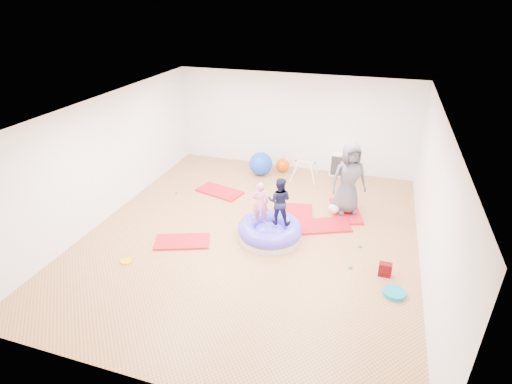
% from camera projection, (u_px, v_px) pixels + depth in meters
% --- Properties ---
extents(room, '(7.01, 8.01, 2.81)m').
position_uv_depth(room, '(252.00, 177.00, 8.22)').
color(room, '#CB7852').
rests_on(room, ground).
extents(gym_mat_front_left, '(1.29, 0.95, 0.05)m').
position_uv_depth(gym_mat_front_left, '(182.00, 242.00, 8.54)').
color(gym_mat_front_left, red).
rests_on(gym_mat_front_left, ground).
extents(gym_mat_mid_left, '(1.33, 0.90, 0.05)m').
position_uv_depth(gym_mat_mid_left, '(220.00, 191.00, 10.67)').
color(gym_mat_mid_left, red).
rests_on(gym_mat_mid_left, ground).
extents(gym_mat_center_back, '(0.89, 1.39, 0.05)m').
position_uv_depth(gym_mat_center_back, '(299.00, 217.00, 9.45)').
color(gym_mat_center_back, red).
rests_on(gym_mat_center_back, ground).
extents(gym_mat_right, '(1.41, 1.09, 0.05)m').
position_uv_depth(gym_mat_right, '(322.00, 226.00, 9.12)').
color(gym_mat_right, red).
rests_on(gym_mat_right, ground).
extents(gym_mat_rear_right, '(0.94, 1.37, 0.05)m').
position_uv_depth(gym_mat_rear_right, '(346.00, 211.00, 9.72)').
color(gym_mat_rear_right, red).
rests_on(gym_mat_rear_right, ground).
extents(inflatable_cushion, '(1.40, 1.40, 0.44)m').
position_uv_depth(inflatable_cushion, '(270.00, 231.00, 8.64)').
color(inflatable_cushion, silver).
rests_on(inflatable_cushion, ground).
extents(child_pink, '(0.40, 0.31, 0.96)m').
position_uv_depth(child_pink, '(260.00, 201.00, 8.36)').
color(child_pink, pink).
rests_on(child_pink, inflatable_cushion).
extents(child_navy, '(0.53, 0.43, 1.05)m').
position_uv_depth(child_navy, '(279.00, 199.00, 8.34)').
color(child_navy, black).
rests_on(child_navy, inflatable_cushion).
extents(adult_caregiver, '(1.00, 0.87, 1.73)m').
position_uv_depth(adult_caregiver, '(349.00, 178.00, 9.29)').
color(adult_caregiver, '#49494F').
rests_on(adult_caregiver, gym_mat_rear_right).
extents(infant, '(0.34, 0.35, 0.20)m').
position_uv_depth(infant, '(335.00, 209.00, 9.56)').
color(infant, silver).
rests_on(infant, gym_mat_rear_right).
extents(ball_pit_balls, '(4.93, 2.45, 0.07)m').
position_uv_depth(ball_pit_balls, '(288.00, 220.00, 9.33)').
color(ball_pit_balls, blue).
rests_on(ball_pit_balls, ground).
extents(exercise_ball_blue, '(0.68, 0.68, 0.68)m').
position_uv_depth(exercise_ball_blue, '(261.00, 164.00, 11.58)').
color(exercise_ball_blue, blue).
rests_on(exercise_ball_blue, ground).
extents(exercise_ball_orange, '(0.40, 0.40, 0.40)m').
position_uv_depth(exercise_ball_orange, '(283.00, 165.00, 11.84)').
color(exercise_ball_orange, '#DD4C00').
rests_on(exercise_ball_orange, ground).
extents(infant_play_gym, '(0.73, 0.69, 0.56)m').
position_uv_depth(infant_play_gym, '(305.00, 167.00, 11.24)').
color(infant_play_gym, white).
rests_on(infant_play_gym, ground).
extents(cube_shelf, '(0.67, 0.33, 0.67)m').
position_uv_depth(cube_shelf, '(342.00, 165.00, 11.52)').
color(cube_shelf, white).
rests_on(cube_shelf, ground).
extents(balance_disc, '(0.39, 0.39, 0.09)m').
position_uv_depth(balance_disc, '(394.00, 293.00, 7.06)').
color(balance_disc, '#0A8499').
rests_on(balance_disc, ground).
extents(backpack, '(0.23, 0.14, 0.27)m').
position_uv_depth(backpack, '(385.00, 270.00, 7.50)').
color(backpack, '#99030C').
rests_on(backpack, ground).
extents(yellow_toy, '(0.22, 0.22, 0.03)m').
position_uv_depth(yellow_toy, '(126.00, 261.00, 7.93)').
color(yellow_toy, '#FFA603').
rests_on(yellow_toy, ground).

